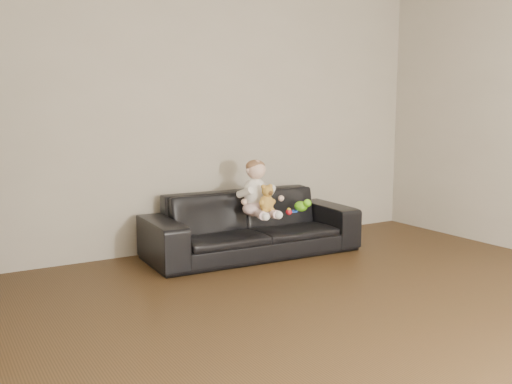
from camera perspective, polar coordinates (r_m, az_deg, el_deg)
floor at (r=3.47m, az=15.28°, el=-14.70°), size 5.50×5.50×0.00m
wall_back at (r=5.47m, az=-5.47°, el=7.92°), size 5.00×0.00×5.00m
sofa at (r=5.25m, az=-0.43°, el=-3.21°), size 1.98×0.84×0.57m
baby at (r=5.10m, az=0.08°, el=0.04°), size 0.36×0.44×0.51m
teddy_bear at (r=4.98m, az=1.10°, el=-0.69°), size 0.16×0.16×0.25m
toy_green at (r=5.38m, az=4.52°, el=-1.44°), size 0.17×0.18×0.10m
toy_rattle at (r=5.20m, az=3.31°, el=-2.01°), size 0.06×0.06×0.06m
toy_blue_disc at (r=5.37m, az=3.71°, el=-1.93°), size 0.10×0.10×0.01m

